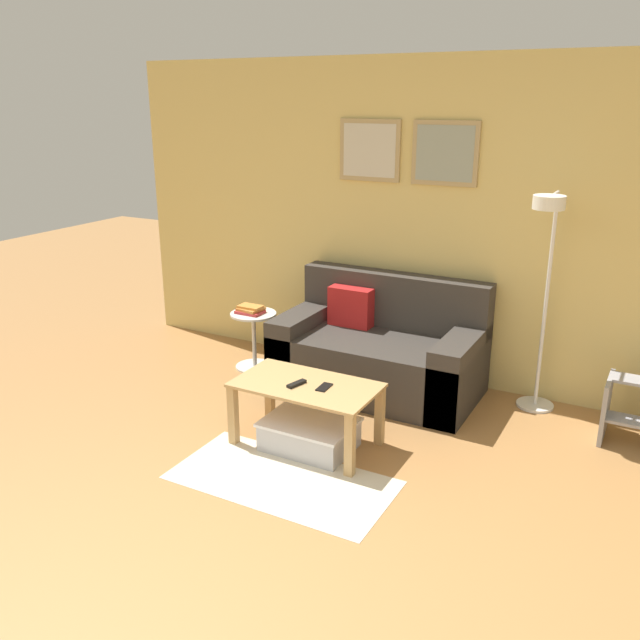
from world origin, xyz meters
TOP-DOWN VIEW (x-y plane):
  - ground_plane at (0.00, 0.00)m, footprint 16.00×16.00m
  - wall_back at (-0.00, 3.27)m, footprint 5.60×0.09m
  - area_rug at (-0.19, 1.27)m, footprint 1.37×0.69m
  - couch at (-0.23, 2.82)m, footprint 1.57×0.85m
  - coffee_table at (-0.29, 1.75)m, footprint 0.95×0.53m
  - storage_bin at (-0.24, 1.70)m, footprint 0.60×0.44m
  - floor_lamp at (0.96, 2.90)m, footprint 0.28×0.55m
  - side_table at (-1.35, 2.72)m, footprint 0.39×0.39m
  - book_stack at (-1.38, 2.71)m, footprint 0.22×0.20m
  - remote_control at (-0.33, 1.70)m, footprint 0.08×0.16m
  - cell_phone at (-0.15, 1.75)m, footprint 0.07×0.14m
  - step_stool at (1.65, 2.82)m, footprint 0.40×0.38m

SIDE VIEW (x-z plane):
  - ground_plane at x=0.00m, z-range 0.00..0.00m
  - area_rug at x=-0.19m, z-range 0.00..0.01m
  - storage_bin at x=-0.24m, z-range 0.00..0.20m
  - step_stool at x=1.65m, z-range 0.02..0.45m
  - side_table at x=-1.35m, z-range 0.05..0.55m
  - couch at x=-0.23m, z-range -0.14..0.75m
  - coffee_table at x=-0.29m, z-range 0.13..0.57m
  - cell_phone at x=-0.15m, z-range 0.44..0.45m
  - remote_control at x=-0.33m, z-range 0.44..0.46m
  - book_stack at x=-1.38m, z-range 0.49..0.56m
  - floor_lamp at x=0.96m, z-range 0.28..1.92m
  - wall_back at x=0.00m, z-range 0.01..2.56m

